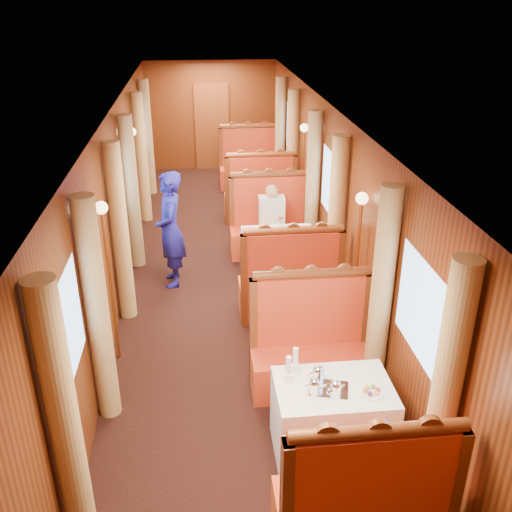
{
  "coord_description": "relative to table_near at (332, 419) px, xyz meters",
  "views": [
    {
      "loc": [
        -0.37,
        -7.5,
        3.96
      ],
      "look_at": [
        0.27,
        -1.35,
        1.05
      ],
      "focal_mm": 40.0,
      "sensor_mm": 36.0,
      "label": 1
    }
  ],
  "objects": [
    {
      "name": "curtain_right_mid_b",
      "position": [
        0.63,
        4.28,
        0.8
      ],
      "size": [
        0.22,
        0.22,
        2.35
      ],
      "primitive_type": "cylinder",
      "color": "tan",
      "rests_on": "floor"
    },
    {
      "name": "table_far",
      "position": [
        0.0,
        7.0,
        0.0
      ],
      "size": [
        1.05,
        0.72,
        0.75
      ],
      "primitive_type": "cube",
      "color": "white",
      "rests_on": "floor"
    },
    {
      "name": "wall_right",
      "position": [
        0.75,
        3.5,
        0.88
      ],
      "size": [
        0.01,
        12.0,
        2.5
      ],
      "primitive_type": null,
      "rotation": [
        1.57,
        0.0,
        -1.57
      ],
      "color": "brown",
      "rests_on": "floor"
    },
    {
      "name": "window_left_far",
      "position": [
        -2.24,
        7.0,
        1.07
      ],
      "size": [
        0.01,
        1.2,
        0.9
      ],
      "primitive_type": null,
      "rotation": [
        1.57,
        0.0,
        1.57
      ],
      "color": "#85ADDF",
      "rests_on": "wall_left"
    },
    {
      "name": "banquette_near_fwd",
      "position": [
        0.0,
        -1.01,
        0.05
      ],
      "size": [
        1.3,
        0.55,
        1.34
      ],
      "color": "#B21613",
      "rests_on": "floor"
    },
    {
      "name": "banquette_near_aft",
      "position": [
        0.0,
        1.01,
        0.05
      ],
      "size": [
        1.3,
        0.55,
        1.34
      ],
      "color": "#B21613",
      "rests_on": "floor"
    },
    {
      "name": "table_mid",
      "position": [
        0.0,
        3.5,
        0.0
      ],
      "size": [
        1.05,
        0.72,
        0.75
      ],
      "primitive_type": "cube",
      "color": "white",
      "rests_on": "floor"
    },
    {
      "name": "passenger",
      "position": [
        -0.0,
        4.31,
        0.37
      ],
      "size": [
        0.4,
        0.44,
        0.76
      ],
      "color": "beige",
      "rests_on": "banquette_mid_aft"
    },
    {
      "name": "window_left_near",
      "position": [
        -2.24,
        0.0,
        1.07
      ],
      "size": [
        0.01,
        1.2,
        0.9
      ],
      "primitive_type": null,
      "rotation": [
        1.57,
        0.0,
        1.57
      ],
      "color": "#85ADDF",
      "rests_on": "wall_left"
    },
    {
      "name": "curtain_right_far_b",
      "position": [
        0.63,
        7.78,
        0.8
      ],
      "size": [
        0.22,
        0.22,
        2.35
      ],
      "primitive_type": "cylinder",
      "color": "tan",
      "rests_on": "floor"
    },
    {
      "name": "floor",
      "position": [
        -0.75,
        3.5,
        -0.38
      ],
      "size": [
        3.0,
        12.0,
        0.01
      ],
      "primitive_type": null,
      "color": "black",
      "rests_on": "ground"
    },
    {
      "name": "doorway_far",
      "position": [
        -0.75,
        9.47,
        0.62
      ],
      "size": [
        0.8,
        0.04,
        2.0
      ],
      "primitive_type": "cube",
      "color": "brown",
      "rests_on": "floor"
    },
    {
      "name": "banquette_mid_aft",
      "position": [
        0.0,
        4.51,
        0.05
      ],
      "size": [
        1.3,
        0.55,
        1.34
      ],
      "color": "#B21613",
      "rests_on": "floor"
    },
    {
      "name": "cup_outboard",
      "position": [
        -0.31,
        0.24,
        0.48
      ],
      "size": [
        0.08,
        0.08,
        0.26
      ],
      "rotation": [
        0.0,
        0.0,
        -0.08
      ],
      "color": "white",
      "rests_on": "table_near"
    },
    {
      "name": "teapot_right",
      "position": [
        -0.03,
        -0.14,
        0.44
      ],
      "size": [
        0.2,
        0.17,
        0.13
      ],
      "primitive_type": null,
      "rotation": [
        0.0,
        0.0,
        0.38
      ],
      "color": "silver",
      "rests_on": "tea_tray"
    },
    {
      "name": "tea_tray",
      "position": [
        -0.06,
        -0.04,
        0.38
      ],
      "size": [
        0.4,
        0.34,
        0.01
      ],
      "primitive_type": "cube",
      "rotation": [
        0.0,
        0.0,
        -0.27
      ],
      "color": "silver",
      "rests_on": "table_near"
    },
    {
      "name": "banquette_mid_fwd",
      "position": [
        0.0,
        2.49,
        0.05
      ],
      "size": [
        1.3,
        0.55,
        1.34
      ],
      "color": "#B21613",
      "rests_on": "floor"
    },
    {
      "name": "rose_vase_mid",
      "position": [
        0.03,
        3.54,
        0.55
      ],
      "size": [
        0.06,
        0.06,
        0.36
      ],
      "rotation": [
        0.0,
        0.0,
        0.31
      ],
      "color": "silver",
      "rests_on": "table_mid"
    },
    {
      "name": "fruit_plate",
      "position": [
        0.3,
        -0.13,
        0.39
      ],
      "size": [
        0.22,
        0.22,
        0.05
      ],
      "rotation": [
        0.0,
        0.0,
        0.27
      ],
      "color": "white",
      "rests_on": "table_near"
    },
    {
      "name": "curtain_right_far_a",
      "position": [
        0.63,
        6.22,
        0.8
      ],
      "size": [
        0.22,
        0.22,
        2.35
      ],
      "primitive_type": "cylinder",
      "color": "tan",
      "rests_on": "floor"
    },
    {
      "name": "banquette_far_aft",
      "position": [
        0.0,
        8.01,
        0.05
      ],
      "size": [
        1.3,
        0.55,
        1.34
      ],
      "color": "#B21613",
      "rests_on": "floor"
    },
    {
      "name": "curtain_left_near_b",
      "position": [
        -2.13,
        0.78,
        0.8
      ],
      "size": [
        0.22,
        0.22,
        2.35
      ],
      "primitive_type": "cylinder",
      "color": "tan",
      "rests_on": "floor"
    },
    {
      "name": "curtain_left_mid_b",
      "position": [
        -2.13,
        4.28,
        0.8
      ],
      "size": [
        0.22,
        0.22,
        2.35
      ],
      "primitive_type": "cylinder",
      "color": "tan",
      "rests_on": "floor"
    },
    {
      "name": "curtain_left_mid_a",
      "position": [
        -2.13,
        2.72,
        0.8
      ],
      "size": [
        0.22,
        0.22,
        2.35
      ],
      "primitive_type": "cylinder",
      "color": "tan",
      "rests_on": "floor"
    },
    {
      "name": "teapot_left",
      "position": [
        -0.2,
        -0.1,
        0.44
      ],
      "size": [
        0.17,
        0.13,
        0.13
      ],
      "primitive_type": null,
      "rotation": [
        0.0,
        0.0,
        -0.06
      ],
      "color": "silver",
      "rests_on": "tea_tray"
    },
    {
      "name": "teapot_back",
      "position": [
        -0.14,
        0.07,
        0.44
      ],
      "size": [
        0.17,
        0.13,
        0.14
      ],
      "primitive_type": null,
      "rotation": [
        0.0,
        0.0,
        0.05
      ],
      "color": "silver",
      "rests_on": "tea_tray"
    },
    {
      "name": "curtain_right_mid_a",
      "position": [
        0.63,
        2.72,
        0.8
      ],
      "size": [
        0.22,
        0.22,
        2.35
      ],
      "primitive_type": "cylinder",
      "color": "tan",
      "rests_on": "floor"
    },
    {
      "name": "curtain_left_far_b",
      "position": [
        -2.13,
        7.78,
        0.8
      ],
      "size": [
        0.22,
        0.22,
        2.35
      ],
      "primitive_type": "cylinder",
      "color": "tan",
      "rests_on": "floor"
    },
    {
      "name": "curtain_right_near_a",
      "position": [
        0.63,
        -0.78,
        0.8
      ],
      "size": [
        0.22,
        0.22,
        2.35
      ],
      "primitive_type": "cylinder",
      "color": "tan",
      "rests_on": "floor"
    },
    {
      "name": "sconce_right_aft",
      "position": [
        0.65,
        5.25,
        1.01
      ],
      "size": [
        0.14,
        0.14,
        1.95
      ],
      "color": "#BF8C3F",
      "rests_on": "floor"
    },
    {
      "name": "cup_inboard",
      "position": [
        -0.4,
        0.12,
        0.48
      ],
      "size": [
        0.08,
        0.08,
        0.26
      ],
      "rotation": [
        0.0,
        0.0,
        0.07
      ],
      "color": "white",
      "rests_on": "table_near"
    },
    {
      "name": "window_right_mid",
      "position": [
        0.74,
        3.5,
        1.07
      ],
      "size": [
        0.01,
        1.2,
        0.9
      ],
      "primitive_type": null,
      "rotation": [
        1.57,
        0.0,
        -1.57
      ],
      "color": "#85ADDF",
      "rests_on": "wall_right"
    },
    {
      "name": "wall_left",
      "position": [
        -2.25,
        3.5,
        0.88
      ],
      "size": [
        0.01,
        12.0,
        2.5
      ],
      "primitive_type": null,
      "rotation": [
        1.57,
        0.0,
        1.57
      ],
      "color": "brown",
      "rests_on": "floor"
    },
    {
      "name": "curtain_left_near_a",
      "position": [
        -2.13,
        -0.78,
        0.8
      ],
      "size": [
        0.22,
        0.22,
        2.35
      ],
      "primitive_type": "cylinder",
      "color": "tan",
      "rests_on": "floor"
    },
    {
      "name": "sconce_left_aft",
      "position": [
        -2.15,
        5.25,
        1.01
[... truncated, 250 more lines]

